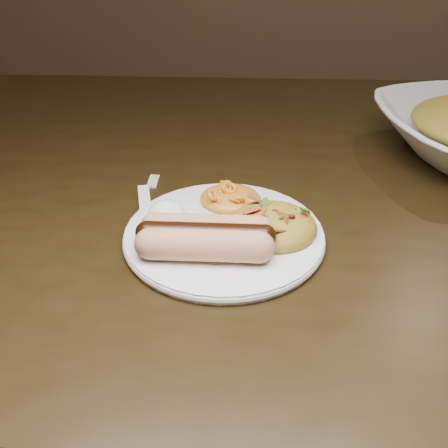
{
  "coord_description": "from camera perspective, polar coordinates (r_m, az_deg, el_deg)",
  "views": [
    {
      "loc": [
        0.02,
        -0.68,
        1.11
      ],
      "look_at": [
        -0.0,
        -0.17,
        0.77
      ],
      "focal_mm": 42.0,
      "sensor_mm": 36.0,
      "label": 1
    }
  ],
  "objects": [
    {
      "name": "taco_salad",
      "position": [
        0.61,
        5.34,
        0.63
      ],
      "size": [
        0.1,
        0.1,
        0.05
      ],
      "rotation": [
        0.0,
        0.0,
        0.41
      ],
      "color": "orange",
      "rests_on": "plate"
    },
    {
      "name": "plate",
      "position": [
        0.62,
        0.0,
        -1.25
      ],
      "size": [
        0.3,
        0.3,
        0.01
      ],
      "primitive_type": "cylinder",
      "rotation": [
        0.0,
        0.0,
        -0.38
      ],
      "color": "white",
      "rests_on": "table"
    },
    {
      "name": "table",
      "position": [
        0.81,
        0.85,
        -0.32
      ],
      "size": [
        1.6,
        0.9,
        0.75
      ],
      "color": "black",
      "rests_on": "floor"
    },
    {
      "name": "mac_and_cheese",
      "position": [
        0.67,
        0.68,
        3.59
      ],
      "size": [
        0.09,
        0.09,
        0.03
      ],
      "primitive_type": "ellipsoid",
      "rotation": [
        0.0,
        0.0,
        0.22
      ],
      "color": "orange",
      "rests_on": "plate"
    },
    {
      "name": "sour_cream",
      "position": [
        0.64,
        -6.33,
        1.66
      ],
      "size": [
        0.05,
        0.05,
        0.03
      ],
      "primitive_type": "ellipsoid",
      "rotation": [
        0.0,
        0.0,
        0.06
      ],
      "color": "white",
      "rests_on": "plate"
    },
    {
      "name": "hotdog",
      "position": [
        0.57,
        -2.02,
        -1.37
      ],
      "size": [
        0.13,
        0.07,
        0.04
      ],
      "rotation": [
        0.0,
        0.0,
        -0.01
      ],
      "color": "tan",
      "rests_on": "plate"
    },
    {
      "name": "fork",
      "position": [
        0.69,
        -8.59,
        2.1
      ],
      "size": [
        0.05,
        0.14,
        0.0
      ],
      "primitive_type": "cube",
      "rotation": [
        0.0,
        0.0,
        0.22
      ],
      "color": "white",
      "rests_on": "table"
    }
  ]
}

